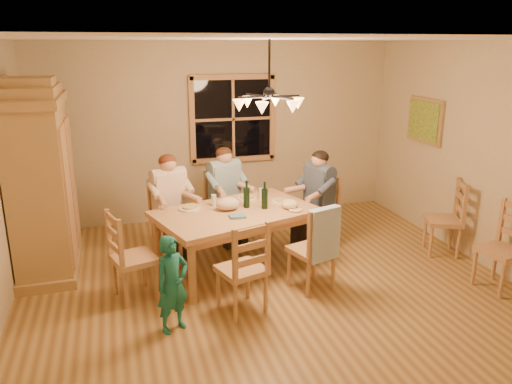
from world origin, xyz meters
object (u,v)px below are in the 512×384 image
object	(u,v)px
wine_bottle_b	(265,195)
chair_near_left	(242,283)
dining_table	(236,218)
wine_bottle_a	(247,194)
chair_near_right	(311,262)
adult_woman	(169,193)
adult_slate_man	(318,187)
chair_spare_back	(442,231)
chair_far_left	(171,232)
chair_end_left	(135,271)
chair_spare_front	(499,264)
adult_plaid_man	(225,183)
chair_end_right	(317,226)
chandelier	(269,102)
child	(172,284)
chair_far_right	(226,220)
armoire	(43,186)

from	to	relation	value
wine_bottle_b	chair_near_left	bearing A→B (deg)	-119.38
dining_table	wine_bottle_a	bearing A→B (deg)	25.13
chair_near_right	adult_woman	xyz separation A→B (m)	(-1.39, 1.38, 0.54)
adult_slate_man	chair_spare_back	bearing A→B (deg)	-130.80
chair_far_left	wine_bottle_b	distance (m)	1.41
dining_table	chair_near_left	xyz separation A→B (m)	(-0.18, -0.96, -0.36)
chair_end_left	chair_spare_front	size ratio (longest dim) A/B	1.00
adult_woman	adult_plaid_man	distance (m)	0.81
chair_end_right	adult_woman	distance (m)	2.01
chair_end_right	chair_end_left	bearing A→B (deg)	90.00
chandelier	child	world-z (taller)	chandelier
chandelier	chair_near_left	bearing A→B (deg)	-131.71
wine_bottle_b	chair_end_left	bearing A→B (deg)	-167.18
dining_table	chair_end_left	bearing A→B (deg)	-162.53
chair_spare_front	chair_spare_back	bearing A→B (deg)	-10.97
chair_end_left	adult_woman	size ratio (longest dim) A/B	1.13
chandelier	chair_spare_back	distance (m)	3.03
chair_far_left	adult_woman	xyz separation A→B (m)	(0.00, 0.00, 0.54)
chair_far_left	chair_far_right	bearing A→B (deg)	-180.00
armoire	chair_spare_front	xyz separation A→B (m)	(4.87, -1.95, -0.75)
adult_woman	adult_plaid_man	bearing A→B (deg)	-180.00
chair_far_right	chair_end_right	world-z (taller)	same
adult_woman	chair_spare_front	world-z (taller)	adult_woman
chair_far_right	wine_bottle_b	bearing A→B (deg)	88.26
chair_far_left	wine_bottle_a	bearing A→B (deg)	126.70
armoire	chair_near_right	bearing A→B (deg)	-25.14
adult_slate_man	child	xyz separation A→B (m)	(-2.11, -1.52, -0.36)
dining_table	adult_plaid_man	bearing A→B (deg)	85.09
chair_near_right	chair_spare_back	size ratio (longest dim) A/B	1.00
armoire	adult_woman	distance (m)	1.49
chair_near_left	chair_end_left	xyz separation A→B (m)	(-1.04, 0.58, 0.00)
chandelier	adult_woman	bearing A→B (deg)	129.17
chair_far_right	wine_bottle_a	size ratio (longest dim) A/B	3.00
adult_woman	adult_plaid_man	world-z (taller)	same
chair_far_left	chair_end_right	size ratio (longest dim) A/B	1.00
adult_woman	chair_spare_front	size ratio (longest dim) A/B	0.88
adult_woman	chair_end_right	bearing A→B (deg)	153.43
chandelier	chair_near_right	bearing A→B (deg)	-25.24
chair_end_left	wine_bottle_b	size ratio (longest dim) A/B	3.00
child	adult_slate_man	bearing A→B (deg)	7.89
armoire	chair_far_right	xyz separation A→B (m)	(2.25, 0.28, -0.75)
adult_slate_man	chair_spare_front	xyz separation A→B (m)	(1.49, -1.68, -0.54)
chair_far_right	child	size ratio (longest dim) A/B	1.03
wine_bottle_a	child	size ratio (longest dim) A/B	0.34
chair_far_right	armoire	bearing A→B (deg)	-10.45
dining_table	wine_bottle_b	bearing A→B (deg)	-4.28
adult_plaid_man	wine_bottle_a	xyz separation A→B (m)	(0.08, -0.86, 0.08)
dining_table	chair_spare_front	xyz separation A→B (m)	(2.70, -1.30, -0.36)
chandelier	chair_far_left	bearing A→B (deg)	129.17
dining_table	chair_end_left	world-z (taller)	chair_end_left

